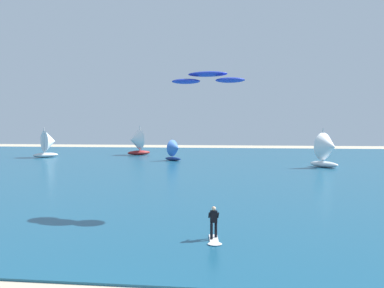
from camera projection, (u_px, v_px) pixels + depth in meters
The scene contains 7 objects.
ocean at pixel (218, 165), 59.02m from camera, with size 160.00×90.00×0.10m, color navy.
kitesurfer at pixel (214, 228), 20.04m from camera, with size 0.80×2.00×1.67m.
kite at pixel (208, 78), 26.81m from camera, with size 5.15×2.23×0.76m.
sailboat_trailing at pixel (175, 150), 65.55m from camera, with size 3.46×3.14×3.85m.
sailboat_far_left at pixel (49, 144), 72.84m from camera, with size 4.75×4.82×5.43m.
sailboat_heeled_over at pixel (136, 142), 78.07m from camera, with size 5.06×4.89×5.66m.
sailboat_center_horizon at pixel (328, 150), 54.65m from camera, with size 4.66×4.80×5.37m.
Camera 1 is at (3.22, -9.54, 5.83)m, focal length 37.53 mm.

